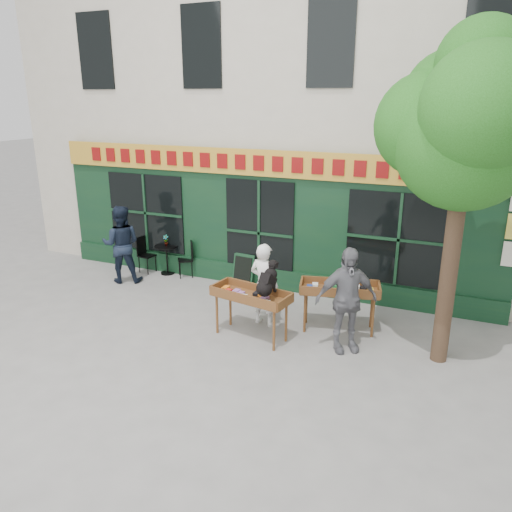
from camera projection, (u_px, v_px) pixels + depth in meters
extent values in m
plane|color=slate|center=(215.00, 324.00, 10.19)|extent=(80.00, 80.00, 0.00)
cube|color=beige|center=(311.00, 75.00, 13.90)|extent=(14.00, 7.00, 10.00)
cube|color=black|center=(261.00, 222.00, 11.82)|extent=(11.00, 0.16, 3.20)
cube|color=gold|center=(259.00, 163.00, 11.28)|extent=(11.00, 0.06, 0.60)
cube|color=maroon|center=(259.00, 163.00, 11.25)|extent=(9.60, 0.03, 0.34)
cube|color=black|center=(259.00, 276.00, 12.14)|extent=(11.00, 0.10, 0.50)
cube|color=black|center=(259.00, 233.00, 11.81)|extent=(1.70, 0.05, 2.50)
cube|color=black|center=(146.00, 213.00, 12.95)|extent=(2.20, 0.05, 2.00)
cube|color=black|center=(399.00, 240.00, 10.54)|extent=(2.20, 0.05, 2.00)
cylinder|color=#382619|center=(450.00, 263.00, 8.28)|extent=(0.28, 0.28, 3.60)
sphere|color=#1C5112|center=(466.00, 140.00, 7.67)|extent=(2.20, 2.20, 2.20)
sphere|color=#1C5112|center=(427.00, 125.00, 8.01)|extent=(1.70, 1.70, 1.70)
sphere|color=#1C5112|center=(485.00, 107.00, 6.91)|extent=(1.80, 1.80, 1.80)
sphere|color=#1C5112|center=(452.00, 99.00, 8.12)|extent=(1.60, 1.60, 1.60)
sphere|color=#1C5112|center=(483.00, 64.00, 7.38)|extent=(1.40, 1.40, 1.40)
cylinder|color=brown|center=(217.00, 314.00, 9.70)|extent=(0.05, 0.05, 0.80)
cylinder|color=brown|center=(274.00, 331.00, 9.01)|extent=(0.05, 0.05, 0.80)
cylinder|color=brown|center=(230.00, 307.00, 10.05)|extent=(0.05, 0.05, 0.80)
cylinder|color=brown|center=(286.00, 322.00, 9.36)|extent=(0.05, 0.05, 0.80)
cube|color=brown|center=(251.00, 298.00, 9.40)|extent=(1.58, 0.83, 0.05)
cube|color=brown|center=(242.00, 299.00, 9.15)|extent=(1.48, 0.30, 0.18)
cube|color=brown|center=(259.00, 289.00, 9.61)|extent=(1.48, 0.30, 0.18)
cube|color=brown|center=(251.00, 295.00, 9.38)|extent=(1.35, 0.62, 0.06)
imported|color=white|center=(264.00, 285.00, 9.96)|extent=(0.68, 0.51, 1.71)
cylinder|color=brown|center=(305.00, 313.00, 9.73)|extent=(0.05, 0.05, 0.80)
cylinder|color=brown|center=(373.00, 318.00, 9.53)|extent=(0.05, 0.05, 0.80)
cylinder|color=brown|center=(306.00, 304.00, 10.15)|extent=(0.05, 0.05, 0.80)
cylinder|color=brown|center=(372.00, 309.00, 9.94)|extent=(0.05, 0.05, 0.80)
cube|color=brown|center=(340.00, 291.00, 9.71)|extent=(1.60, 0.92, 0.05)
cube|color=brown|center=(340.00, 293.00, 9.41)|extent=(1.47, 0.40, 0.18)
cube|color=brown|center=(340.00, 282.00, 9.96)|extent=(1.47, 0.40, 0.18)
cube|color=brown|center=(340.00, 288.00, 9.69)|extent=(1.36, 0.70, 0.06)
imported|color=slate|center=(346.00, 300.00, 8.89)|extent=(1.22, 1.04, 1.96)
cylinder|color=black|center=(168.00, 273.00, 13.07)|extent=(0.36, 0.36, 0.03)
cylinder|color=black|center=(167.00, 260.00, 12.96)|extent=(0.04, 0.04, 0.72)
cylinder|color=black|center=(166.00, 246.00, 12.85)|extent=(0.60, 0.60, 0.03)
cube|color=black|center=(147.00, 256.00, 13.06)|extent=(0.41, 0.41, 0.03)
cube|color=black|center=(142.00, 246.00, 13.07)|extent=(0.09, 0.36, 0.50)
cylinder|color=black|center=(148.00, 267.00, 12.94)|extent=(0.02, 0.02, 0.44)
cylinder|color=black|center=(156.00, 263.00, 13.18)|extent=(0.02, 0.02, 0.44)
cylinder|color=black|center=(139.00, 265.00, 13.09)|extent=(0.02, 0.02, 0.44)
cylinder|color=black|center=(147.00, 262.00, 13.33)|extent=(0.02, 0.02, 0.44)
cube|color=black|center=(185.00, 260.00, 12.74)|extent=(0.50, 0.50, 0.03)
cube|color=black|center=(191.00, 250.00, 12.70)|extent=(0.24, 0.31, 0.50)
cylinder|color=black|center=(179.00, 267.00, 12.92)|extent=(0.02, 0.02, 0.44)
cylinder|color=black|center=(180.00, 271.00, 12.64)|extent=(0.02, 0.02, 0.44)
cylinder|color=black|center=(191.00, 266.00, 12.98)|extent=(0.02, 0.02, 0.44)
cylinder|color=black|center=(192.00, 270.00, 12.70)|extent=(0.02, 0.02, 0.44)
imported|color=gray|center=(166.00, 240.00, 12.80)|extent=(0.16, 0.12, 0.29)
imported|color=black|center=(121.00, 244.00, 12.26)|extent=(1.16, 1.07, 1.93)
cube|color=black|center=(243.00, 270.00, 12.14)|extent=(0.58, 0.24, 0.79)
cube|color=black|center=(243.00, 270.00, 12.12)|extent=(0.47, 0.21, 0.65)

